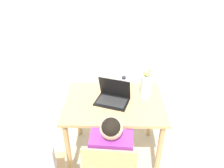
# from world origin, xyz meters

# --- Properties ---
(wall_back) EXTENTS (6.40, 0.05, 2.50)m
(wall_back) POSITION_xyz_m (0.00, 2.23, 1.25)
(wall_back) COLOR white
(wall_back) RESTS_ON ground_plane
(dining_table) EXTENTS (0.98, 0.70, 0.74)m
(dining_table) POSITION_xyz_m (-0.09, 1.53, 0.63)
(dining_table) COLOR tan
(dining_table) RESTS_ON ground_plane
(person_seated) EXTENTS (0.36, 0.44, 1.02)m
(person_seated) POSITION_xyz_m (-0.10, 1.00, 0.64)
(person_seated) COLOR purple
(person_seated) RESTS_ON ground_plane
(laptop) EXTENTS (0.37, 0.31, 0.23)m
(laptop) POSITION_xyz_m (-0.10, 1.55, 0.80)
(laptop) COLOR black
(laptop) RESTS_ON dining_table
(flower_vase) EXTENTS (0.11, 0.11, 0.31)m
(flower_vase) POSITION_xyz_m (0.23, 1.62, 0.88)
(flower_vase) COLOR silver
(flower_vase) RESTS_ON dining_table
(water_bottle) EXTENTS (0.07, 0.07, 0.20)m
(water_bottle) POSITION_xyz_m (0.01, 1.67, 0.84)
(water_bottle) COLOR silver
(water_bottle) RESTS_ON dining_table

